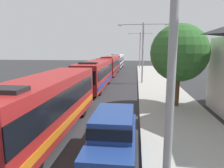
# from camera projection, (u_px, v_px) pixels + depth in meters

# --- Properties ---
(bus_lead) EXTENTS (2.58, 11.36, 3.21)m
(bus_lead) POSITION_uv_depth(u_px,v_px,m) (45.00, 104.00, 10.52)
(bus_lead) COLOR maroon
(bus_lead) RESTS_ON ground_plane
(bus_second_in_line) EXTENTS (2.58, 11.04, 3.21)m
(bus_second_in_line) POSITION_uv_depth(u_px,v_px,m) (95.00, 74.00, 23.18)
(bus_second_in_line) COLOR maroon
(bus_second_in_line) RESTS_ON ground_plane
(bus_middle) EXTENTS (2.58, 12.29, 3.21)m
(bus_middle) POSITION_uv_depth(u_px,v_px,m) (110.00, 65.00, 35.75)
(bus_middle) COLOR maroon
(bus_middle) RESTS_ON ground_plane
(bus_fourth_in_line) EXTENTS (2.58, 11.81, 3.21)m
(bus_fourth_in_line) POSITION_uv_depth(u_px,v_px,m) (117.00, 61.00, 48.60)
(bus_fourth_in_line) COLOR silver
(bus_fourth_in_line) RESTS_ON ground_plane
(white_suv) EXTENTS (1.86, 4.97, 1.90)m
(white_suv) POSITION_uv_depth(u_px,v_px,m) (113.00, 133.00, 8.57)
(white_suv) COLOR navy
(white_suv) RESTS_ON ground_plane
(streetlamp_near) EXTENTS (6.15, 0.28, 8.26)m
(streetlamp_near) POSITION_uv_depth(u_px,v_px,m) (174.00, 15.00, 4.43)
(streetlamp_near) COLOR gray
(streetlamp_near) RESTS_ON sidewalk
(streetlamp_mid) EXTENTS (6.31, 0.28, 7.53)m
(streetlamp_mid) POSITION_uv_depth(u_px,v_px,m) (143.00, 46.00, 25.73)
(streetlamp_mid) COLOR gray
(streetlamp_mid) RESTS_ON sidewalk
(streetlamp_far) EXTENTS (5.62, 0.28, 7.97)m
(streetlamp_far) POSITION_uv_depth(u_px,v_px,m) (140.00, 46.00, 46.94)
(streetlamp_far) COLOR gray
(streetlamp_far) RESTS_ON sidewalk
(roadside_tree) EXTENTS (4.27, 4.27, 6.19)m
(roadside_tree) POSITION_uv_depth(u_px,v_px,m) (179.00, 53.00, 15.11)
(roadside_tree) COLOR #4C3823
(roadside_tree) RESTS_ON sidewalk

